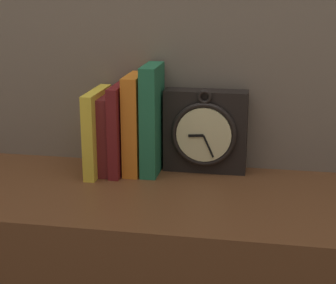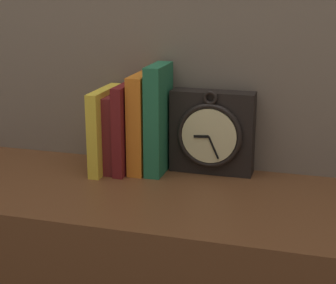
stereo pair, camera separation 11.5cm
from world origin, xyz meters
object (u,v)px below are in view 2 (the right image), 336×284
at_px(book_slot4_green, 159,119).
at_px(book_slot1_maroon, 117,132).
at_px(clock, 212,133).
at_px(book_slot3_orange, 142,123).
at_px(book_slot2_maroon, 127,128).
at_px(book_slot0_yellow, 105,130).

bearing_deg(book_slot4_green, book_slot1_maroon, -176.43).
relative_size(book_slot1_maroon, book_slot4_green, 0.72).
xyz_separation_m(clock, book_slot3_orange, (-0.16, -0.03, 0.02)).
distance_m(book_slot2_maroon, book_slot4_green, 0.08).
bearing_deg(book_slot1_maroon, clock, 8.70).
bearing_deg(book_slot1_maroon, book_slot4_green, 3.57).
relative_size(clock, book_slot2_maroon, 0.97).
distance_m(clock, book_slot0_yellow, 0.25).
relative_size(book_slot0_yellow, book_slot2_maroon, 0.94).
bearing_deg(book_slot1_maroon, book_slot2_maroon, -8.64).
bearing_deg(book_slot0_yellow, book_slot3_orange, 12.47).
distance_m(book_slot3_orange, book_slot4_green, 0.04).
distance_m(book_slot0_yellow, book_slot2_maroon, 0.05).
height_order(clock, book_slot4_green, book_slot4_green).
bearing_deg(clock, book_slot4_green, -167.11).
bearing_deg(clock, book_slot1_maroon, -171.30).
bearing_deg(book_slot2_maroon, book_slot3_orange, 14.93).
relative_size(book_slot2_maroon, book_slot4_green, 0.82).
relative_size(book_slot1_maroon, book_slot2_maroon, 0.87).
bearing_deg(clock, book_slot0_yellow, -169.07).
distance_m(book_slot2_maroon, book_slot3_orange, 0.04).
xyz_separation_m(clock, book_slot2_maroon, (-0.19, -0.04, 0.01)).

